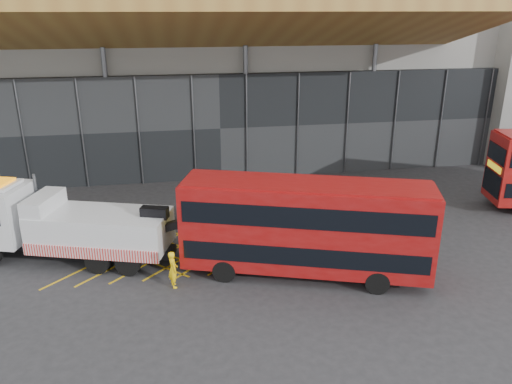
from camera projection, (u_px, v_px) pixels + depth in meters
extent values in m
plane|color=#2B2B2E|center=(209.00, 244.00, 28.22)|extent=(120.00, 120.00, 0.00)
cube|color=yellow|center=(121.00, 251.00, 27.43)|extent=(7.16, 7.16, 0.01)
cube|color=yellow|center=(121.00, 251.00, 27.43)|extent=(7.16, 7.16, 0.01)
cube|color=yellow|center=(151.00, 248.00, 27.69)|extent=(7.16, 7.16, 0.01)
cube|color=yellow|center=(151.00, 248.00, 27.69)|extent=(7.16, 7.16, 0.01)
cube|color=yellow|center=(180.00, 246.00, 27.96)|extent=(7.16, 7.16, 0.01)
cube|color=yellow|center=(180.00, 246.00, 27.96)|extent=(7.16, 7.16, 0.01)
cube|color=yellow|center=(209.00, 244.00, 28.22)|extent=(7.16, 7.16, 0.01)
cube|color=yellow|center=(209.00, 244.00, 28.22)|extent=(7.16, 7.16, 0.01)
cube|color=yellow|center=(236.00, 242.00, 28.48)|extent=(7.16, 7.16, 0.01)
cube|color=yellow|center=(236.00, 242.00, 28.48)|extent=(7.16, 7.16, 0.01)
cube|color=yellow|center=(264.00, 240.00, 28.74)|extent=(7.16, 7.16, 0.01)
cube|color=yellow|center=(264.00, 240.00, 28.74)|extent=(7.16, 7.16, 0.01)
cube|color=yellow|center=(291.00, 237.00, 29.00)|extent=(7.16, 7.16, 0.01)
cube|color=yellow|center=(291.00, 237.00, 29.00)|extent=(7.16, 7.16, 0.01)
cube|color=yellow|center=(317.00, 235.00, 29.27)|extent=(7.16, 7.16, 0.01)
cube|color=yellow|center=(317.00, 235.00, 29.27)|extent=(7.16, 7.16, 0.01)
cube|color=yellow|center=(343.00, 233.00, 29.53)|extent=(7.16, 7.16, 0.01)
cube|color=yellow|center=(343.00, 233.00, 29.53)|extent=(7.16, 7.16, 0.01)
cube|color=gray|center=(209.00, 52.00, 42.97)|extent=(55.00, 14.00, 18.00)
cube|color=black|center=(220.00, 127.00, 37.96)|extent=(55.00, 0.80, 8.00)
cube|color=olive|center=(192.00, 26.00, 31.62)|extent=(40.00, 11.93, 4.07)
cylinder|color=#595B60|center=(110.00, 119.00, 36.12)|extent=(0.36, 0.36, 10.00)
cylinder|color=#595B60|center=(246.00, 114.00, 37.76)|extent=(0.36, 0.36, 10.00)
cylinder|color=#595B60|center=(371.00, 110.00, 39.40)|extent=(0.36, 0.36, 10.00)
cube|color=black|center=(74.00, 246.00, 26.23)|extent=(10.59, 4.35, 0.40)
cube|color=white|center=(1.00, 213.00, 26.14)|extent=(3.45, 3.52, 2.94)
cube|color=white|center=(101.00, 229.00, 25.66)|extent=(7.55, 4.83, 1.81)
cube|color=red|center=(90.00, 254.00, 24.55)|extent=(6.71, 2.20, 0.62)
cube|color=white|center=(43.00, 203.00, 25.57)|extent=(1.91, 2.93, 0.79)
cube|color=black|center=(155.00, 213.00, 24.92)|extent=(1.47, 0.95, 0.57)
cube|color=black|center=(177.00, 224.00, 24.97)|extent=(2.48, 1.13, 1.22)
cylinder|color=black|center=(16.00, 235.00, 27.90)|extent=(1.31, 0.76, 1.25)
cylinder|color=black|center=(128.00, 264.00, 24.76)|extent=(1.31, 0.76, 1.25)
cylinder|color=black|center=(144.00, 243.00, 26.97)|extent=(1.31, 0.76, 1.25)
cylinder|color=#595B60|center=(37.00, 196.00, 26.79)|extent=(0.16, 0.16, 2.49)
cube|color=maroon|center=(306.00, 226.00, 24.07)|extent=(12.20, 6.45, 4.21)
cube|color=black|center=(305.00, 244.00, 24.41)|extent=(11.77, 6.35, 0.92)
cube|color=black|center=(306.00, 207.00, 23.74)|extent=(11.77, 6.35, 1.03)
cube|color=black|center=(187.00, 235.00, 25.24)|extent=(0.84, 2.33, 1.41)
cube|color=black|center=(185.00, 200.00, 24.58)|extent=(0.84, 2.33, 1.03)
cube|color=yellow|center=(185.00, 217.00, 24.88)|extent=(0.68, 1.85, 0.38)
cube|color=maroon|center=(307.00, 184.00, 23.33)|extent=(11.90, 6.16, 0.13)
cylinder|color=black|center=(224.00, 271.00, 24.19)|extent=(1.17, 0.67, 1.13)
cylinder|color=black|center=(234.00, 248.00, 26.48)|extent=(1.17, 0.67, 1.13)
cylinder|color=black|center=(377.00, 283.00, 23.17)|extent=(1.17, 0.67, 1.13)
cylinder|color=black|center=(374.00, 258.00, 25.46)|extent=(1.17, 0.67, 1.13)
cube|color=black|center=(492.00, 182.00, 32.63)|extent=(0.62, 2.50, 1.48)
cube|color=black|center=(497.00, 153.00, 31.94)|extent=(0.62, 2.50, 1.08)
cube|color=yellow|center=(494.00, 167.00, 32.26)|extent=(0.50, 1.99, 0.40)
imported|color=yellow|center=(173.00, 269.00, 23.60)|extent=(0.59, 0.76, 1.85)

